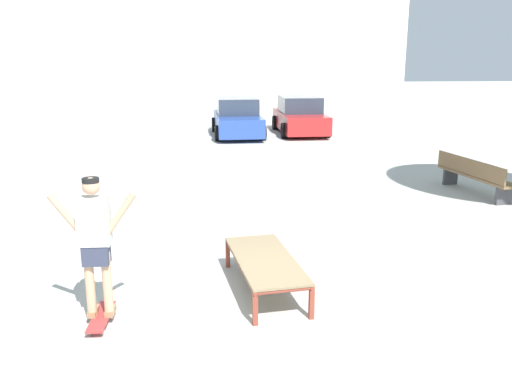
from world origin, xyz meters
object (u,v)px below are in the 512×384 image
(skater, at_px, (95,238))
(park_bench, at_px, (474,175))
(skateboard, at_px, (101,317))
(skate_box, at_px, (265,262))
(car_red, at_px, (300,116))
(car_blue, at_px, (237,118))

(skater, bearing_deg, park_bench, 37.12)
(park_bench, bearing_deg, skateboard, -142.87)
(skate_box, height_order, car_red, car_red)
(car_blue, distance_m, car_red, 2.66)
(skate_box, xyz_separation_m, park_bench, (5.30, 4.80, 0.03))
(skate_box, relative_size, car_red, 0.47)
(skater, bearing_deg, skate_box, 20.27)
(skater, distance_m, car_red, 16.59)
(park_bench, bearing_deg, skater, -142.88)
(car_blue, bearing_deg, skateboard, -98.76)
(car_red, bearing_deg, park_bench, -76.98)
(car_blue, xyz_separation_m, car_red, (2.61, 0.50, 0.00))
(skate_box, xyz_separation_m, car_red, (2.93, 15.07, 0.28))
(skateboard, height_order, park_bench, park_bench)
(skater, distance_m, car_blue, 15.51)
(skate_box, xyz_separation_m, skater, (-2.04, -0.75, 0.66))
(car_red, relative_size, park_bench, 1.73)
(skateboard, xyz_separation_m, car_red, (4.97, 15.82, 0.61))
(skate_box, distance_m, skateboard, 2.20)
(skate_box, relative_size, park_bench, 0.82)
(car_blue, xyz_separation_m, park_bench, (4.98, -9.76, -0.24))
(skate_box, relative_size, skater, 1.17)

